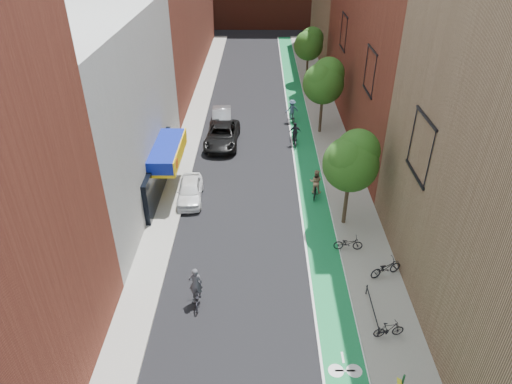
{
  "coord_description": "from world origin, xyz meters",
  "views": [
    {
      "loc": [
        0.19,
        -13.85,
        17.29
      ],
      "look_at": [
        -0.03,
        11.44,
        1.5
      ],
      "focal_mm": 32.0,
      "sensor_mm": 36.0,
      "label": 1
    }
  ],
  "objects_px": {
    "cyclist_lane_near": "(315,186)",
    "cyclist_lane_far": "(292,112)",
    "cyclist_lane_mid": "(295,137)",
    "parked_car_silver": "(222,118)",
    "parked_car_white": "(190,191)",
    "cyclist_lead": "(196,292)",
    "parked_car_black": "(222,135)"
  },
  "relations": [
    {
      "from": "parked_car_silver",
      "to": "cyclist_lane_far",
      "type": "distance_m",
      "value": 6.61
    },
    {
      "from": "cyclist_lane_near",
      "to": "cyclist_lane_far",
      "type": "xyz_separation_m",
      "value": [
        -0.87,
        13.26,
        0.06
      ]
    },
    {
      "from": "cyclist_lead",
      "to": "cyclist_lane_near",
      "type": "xyz_separation_m",
      "value": [
        7.09,
        10.22,
        0.15
      ]
    },
    {
      "from": "cyclist_lane_far",
      "to": "cyclist_lead",
      "type": "bearing_deg",
      "value": 61.44
    },
    {
      "from": "cyclist_lane_near",
      "to": "cyclist_lane_far",
      "type": "distance_m",
      "value": 13.29
    },
    {
      "from": "parked_car_white",
      "to": "cyclist_lane_near",
      "type": "distance_m",
      "value": 8.7
    },
    {
      "from": "parked_car_white",
      "to": "cyclist_lane_mid",
      "type": "xyz_separation_m",
      "value": [
        7.8,
        8.61,
        0.04
      ]
    },
    {
      "from": "cyclist_lead",
      "to": "cyclist_lane_far",
      "type": "height_order",
      "value": "cyclist_lead"
    },
    {
      "from": "cyclist_lead",
      "to": "cyclist_lane_mid",
      "type": "relative_size",
      "value": 1.09
    },
    {
      "from": "parked_car_white",
      "to": "parked_car_black",
      "type": "relative_size",
      "value": 0.7
    },
    {
      "from": "parked_car_black",
      "to": "cyclist_lead",
      "type": "distance_m",
      "value": 18.59
    },
    {
      "from": "parked_car_black",
      "to": "cyclist_lane_near",
      "type": "height_order",
      "value": "cyclist_lane_near"
    },
    {
      "from": "parked_car_white",
      "to": "cyclist_lane_far",
      "type": "distance_m",
      "value": 15.73
    },
    {
      "from": "parked_car_silver",
      "to": "cyclist_lane_far",
      "type": "bearing_deg",
      "value": 5.73
    },
    {
      "from": "cyclist_lane_mid",
      "to": "cyclist_lead",
      "type": "bearing_deg",
      "value": 72.08
    },
    {
      "from": "cyclist_lane_far",
      "to": "cyclist_lane_mid",
      "type": "bearing_deg",
      "value": 76.05
    },
    {
      "from": "parked_car_white",
      "to": "parked_car_black",
      "type": "xyz_separation_m",
      "value": [
        1.6,
        8.77,
        0.11
      ]
    },
    {
      "from": "parked_car_white",
      "to": "parked_car_black",
      "type": "distance_m",
      "value": 8.91
    },
    {
      "from": "cyclist_lane_near",
      "to": "cyclist_lane_mid",
      "type": "distance_m",
      "value": 8.27
    },
    {
      "from": "parked_car_silver",
      "to": "cyclist_lead",
      "type": "distance_m",
      "value": 22.4
    },
    {
      "from": "cyclist_lead",
      "to": "cyclist_lane_mid",
      "type": "height_order",
      "value": "cyclist_lead"
    },
    {
      "from": "parked_car_black",
      "to": "cyclist_lane_mid",
      "type": "xyz_separation_m",
      "value": [
        6.2,
        -0.16,
        -0.07
      ]
    },
    {
      "from": "cyclist_lead",
      "to": "cyclist_lane_near",
      "type": "height_order",
      "value": "cyclist_lead"
    },
    {
      "from": "parked_car_black",
      "to": "cyclist_lead",
      "type": "xyz_separation_m",
      "value": [
        0.01,
        -18.59,
        -0.06
      ]
    },
    {
      "from": "parked_car_white",
      "to": "parked_car_silver",
      "type": "distance_m",
      "value": 12.64
    },
    {
      "from": "parked_car_silver",
      "to": "cyclist_lane_mid",
      "type": "xyz_separation_m",
      "value": [
        6.5,
        -3.96,
        -0.05
      ]
    },
    {
      "from": "cyclist_lane_mid",
      "to": "cyclist_lane_near",
      "type": "bearing_deg",
      "value": 96.85
    },
    {
      "from": "parked_car_white",
      "to": "cyclist_lane_mid",
      "type": "height_order",
      "value": "cyclist_lane_mid"
    },
    {
      "from": "parked_car_black",
      "to": "cyclist_lane_far",
      "type": "relative_size",
      "value": 2.73
    },
    {
      "from": "parked_car_silver",
      "to": "cyclist_lane_mid",
      "type": "distance_m",
      "value": 7.61
    },
    {
      "from": "parked_car_white",
      "to": "cyclist_lead",
      "type": "distance_m",
      "value": 9.96
    },
    {
      "from": "parked_car_black",
      "to": "parked_car_silver",
      "type": "height_order",
      "value": "parked_car_black"
    }
  ]
}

